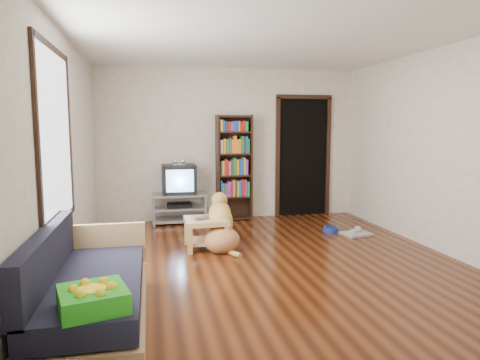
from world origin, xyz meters
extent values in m
plane|color=#58290F|center=(0.00, 0.00, 0.00)|extent=(5.00, 5.00, 0.00)
plane|color=white|center=(0.00, 0.00, 2.60)|extent=(5.00, 5.00, 0.00)
plane|color=silver|center=(0.00, 2.50, 1.30)|extent=(4.50, 0.00, 4.50)
plane|color=silver|center=(0.00, -2.50, 1.30)|extent=(4.50, 0.00, 4.50)
plane|color=silver|center=(-2.25, 0.00, 1.30)|extent=(0.00, 5.00, 5.00)
plane|color=silver|center=(2.25, 0.00, 1.30)|extent=(0.00, 5.00, 5.00)
cube|color=green|center=(-1.75, -2.05, 0.49)|extent=(0.50, 0.50, 0.14)
imported|color=silver|center=(-0.66, 0.62, 0.41)|extent=(0.35, 0.31, 0.02)
cylinder|color=navy|center=(1.33, 1.15, 0.04)|extent=(0.22, 0.22, 0.08)
cube|color=#A3A3A3|center=(1.63, 0.90, 0.01)|extent=(0.45, 0.39, 0.03)
cube|color=white|center=(-2.23, -0.50, 1.50)|extent=(0.02, 1.30, 1.60)
cube|color=black|center=(-2.23, -0.50, 2.32)|extent=(0.03, 1.42, 0.06)
cube|color=black|center=(-2.23, -0.50, 0.68)|extent=(0.03, 1.42, 0.06)
cube|color=black|center=(-2.23, -1.20, 1.50)|extent=(0.03, 0.06, 1.70)
cube|color=black|center=(-2.23, 0.20, 1.50)|extent=(0.03, 0.06, 1.70)
cube|color=black|center=(1.35, 2.48, 1.05)|extent=(0.90, 0.02, 2.10)
cube|color=black|center=(0.87, 2.47, 1.05)|extent=(0.07, 0.05, 2.14)
cube|color=black|center=(1.83, 2.47, 1.05)|extent=(0.07, 0.05, 2.14)
cube|color=black|center=(1.35, 2.47, 2.13)|extent=(1.03, 0.05, 0.07)
cube|color=#99999E|center=(-0.90, 2.25, 0.48)|extent=(0.90, 0.45, 0.04)
cube|color=#99999E|center=(-0.90, 2.25, 0.25)|extent=(0.86, 0.42, 0.03)
cube|color=#99999E|center=(-0.90, 2.25, 0.06)|extent=(0.90, 0.45, 0.04)
cylinder|color=#99999E|center=(-1.32, 2.05, 0.25)|extent=(0.04, 0.04, 0.50)
cylinder|color=#99999E|center=(-0.48, 2.05, 0.25)|extent=(0.04, 0.04, 0.50)
cylinder|color=#99999E|center=(-1.32, 2.45, 0.25)|extent=(0.04, 0.04, 0.50)
cylinder|color=#99999E|center=(-0.48, 2.45, 0.25)|extent=(0.04, 0.04, 0.50)
cube|color=black|center=(-0.90, 2.25, 0.30)|extent=(0.40, 0.30, 0.07)
cube|color=black|center=(-0.90, 2.25, 0.74)|extent=(0.55, 0.48, 0.48)
cube|color=black|center=(-0.90, 2.45, 0.74)|extent=(0.40, 0.14, 0.36)
cube|color=#8CBFF2|center=(-0.90, 2.00, 0.74)|extent=(0.44, 0.02, 0.36)
cube|color=silver|center=(-0.90, 2.20, 0.99)|extent=(0.20, 0.07, 0.02)
sphere|color=silver|center=(-0.96, 2.20, 1.04)|extent=(0.09, 0.09, 0.09)
sphere|color=silver|center=(-0.84, 2.20, 1.04)|extent=(0.09, 0.09, 0.09)
cube|color=black|center=(-0.23, 2.34, 0.90)|extent=(0.03, 0.30, 1.80)
cube|color=black|center=(0.34, 2.34, 0.90)|extent=(0.03, 0.30, 1.80)
cube|color=black|center=(0.05, 2.48, 0.90)|extent=(0.60, 0.02, 1.80)
cube|color=black|center=(0.05, 2.34, 0.03)|extent=(0.56, 0.28, 0.02)
cube|color=black|center=(0.05, 2.34, 0.40)|extent=(0.56, 0.28, 0.03)
cube|color=black|center=(0.05, 2.34, 0.77)|extent=(0.56, 0.28, 0.02)
cube|color=black|center=(0.05, 2.34, 1.14)|extent=(0.56, 0.28, 0.02)
cube|color=black|center=(0.05, 2.34, 1.51)|extent=(0.56, 0.28, 0.02)
cube|color=black|center=(0.05, 2.34, 1.77)|extent=(0.56, 0.28, 0.02)
cube|color=tan|center=(-1.83, -1.40, 0.11)|extent=(0.80, 1.80, 0.22)
cube|color=#1E1E2D|center=(-1.83, -1.40, 0.33)|extent=(0.74, 1.74, 0.18)
cube|color=#1E1E2D|center=(-2.17, -1.40, 0.60)|extent=(0.12, 1.74, 0.40)
cube|color=tan|center=(-1.83, -0.54, 0.50)|extent=(0.80, 0.06, 0.30)
cube|color=#DAB56F|center=(-0.66, 0.65, 0.37)|extent=(0.55, 0.55, 0.06)
cube|color=tan|center=(-0.66, 0.65, 0.10)|extent=(0.45, 0.45, 0.03)
cube|color=tan|center=(-0.90, 0.42, 0.17)|extent=(0.06, 0.06, 0.34)
cube|color=tan|center=(-0.43, 0.42, 0.17)|extent=(0.06, 0.06, 0.34)
cube|color=tan|center=(-0.90, 0.89, 0.17)|extent=(0.06, 0.06, 0.34)
cube|color=#D5B96D|center=(-0.43, 0.89, 0.17)|extent=(0.06, 0.06, 0.34)
ellipsoid|color=#B57B45|center=(-0.48, 0.48, 0.14)|extent=(0.50, 0.54, 0.35)
ellipsoid|color=gold|center=(-0.47, 0.66, 0.33)|extent=(0.36, 0.39, 0.46)
ellipsoid|color=gold|center=(-0.46, 0.76, 0.44)|extent=(0.31, 0.29, 0.33)
ellipsoid|color=tan|center=(-0.46, 0.81, 0.62)|extent=(0.23, 0.25, 0.20)
ellipsoid|color=#C8804D|center=(-0.45, 0.92, 0.60)|extent=(0.10, 0.18, 0.08)
sphere|color=black|center=(-0.44, 1.00, 0.60)|extent=(0.04, 0.04, 0.04)
ellipsoid|color=#B48245|center=(-0.54, 0.78, 0.61)|extent=(0.06, 0.07, 0.14)
ellipsoid|color=#D28751|center=(-0.38, 0.77, 0.61)|extent=(0.06, 0.07, 0.14)
cylinder|color=tan|center=(-0.52, 0.85, 0.18)|extent=(0.08, 0.12, 0.38)
cylinder|color=tan|center=(-0.38, 0.84, 0.18)|extent=(0.08, 0.12, 0.38)
sphere|color=gold|center=(-0.52, 0.90, 0.02)|extent=(0.10, 0.10, 0.10)
sphere|color=gold|center=(-0.38, 0.89, 0.02)|extent=(0.10, 0.10, 0.10)
cylinder|color=tan|center=(-0.38, 0.27, 0.03)|extent=(0.20, 0.32, 0.08)
camera|label=1|loc=(-1.37, -4.84, 1.59)|focal=32.00mm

